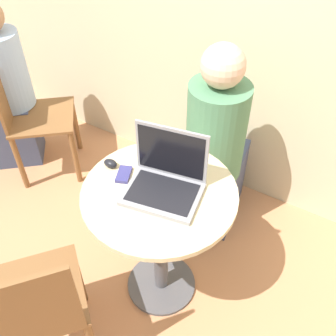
% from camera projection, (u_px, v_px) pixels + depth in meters
% --- Properties ---
extents(ground_plane, '(12.00, 12.00, 0.00)m').
position_uv_depth(ground_plane, '(161.00, 284.00, 2.15)').
color(ground_plane, tan).
extents(round_table, '(0.66, 0.66, 0.75)m').
position_uv_depth(round_table, '(160.00, 222.00, 1.78)').
color(round_table, '#4C4C51').
rests_on(round_table, ground_plane).
extents(laptop, '(0.35, 0.29, 0.27)m').
position_uv_depth(laptop, '(166.00, 179.00, 1.61)').
color(laptop, gray).
rests_on(laptop, round_table).
extents(cell_phone, '(0.09, 0.11, 0.02)m').
position_uv_depth(cell_phone, '(124.00, 174.00, 1.71)').
color(cell_phone, navy).
rests_on(cell_phone, round_table).
extents(computer_mouse, '(0.06, 0.04, 0.04)m').
position_uv_depth(computer_mouse, '(111.00, 163.00, 1.74)').
color(computer_mouse, black).
rests_on(computer_mouse, round_table).
extents(chair_empty, '(0.56, 0.56, 0.85)m').
position_uv_depth(chair_empty, '(35.00, 310.00, 1.57)').
color(chair_empty, brown).
rests_on(chair_empty, ground_plane).
extents(person_seated, '(0.36, 0.49, 1.19)m').
position_uv_depth(person_seated, '(216.00, 156.00, 2.16)').
color(person_seated, '#3D4766').
rests_on(person_seated, ground_plane).
extents(chair_background, '(0.56, 0.56, 0.83)m').
position_uv_depth(chair_background, '(32.00, 118.00, 2.54)').
color(chair_background, brown).
rests_on(chair_background, ground_plane).
extents(person_background, '(0.49, 0.47, 1.14)m').
position_uv_depth(person_background, '(5.00, 100.00, 2.60)').
color(person_background, '#3D4766').
rests_on(person_background, ground_plane).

